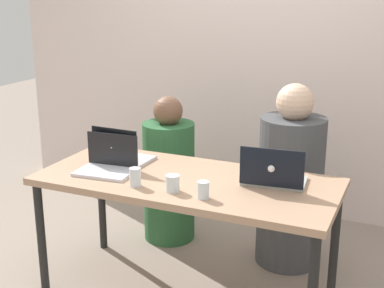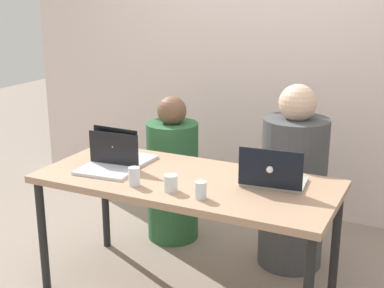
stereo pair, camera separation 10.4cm
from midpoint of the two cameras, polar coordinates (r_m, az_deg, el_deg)
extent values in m
cube|color=silver|center=(4.27, 9.34, 9.22)|extent=(4.50, 0.10, 2.50)
cube|color=tan|center=(3.00, 0.38, -4.03)|extent=(1.68, 0.74, 0.04)
cylinder|color=black|center=(3.31, -14.75, -9.58)|extent=(0.05, 0.05, 0.70)
cylinder|color=black|center=(3.76, -8.47, -5.90)|extent=(0.05, 0.05, 0.70)
cylinder|color=black|center=(3.22, 15.96, -10.43)|extent=(0.05, 0.05, 0.70)
cylinder|color=#2C6137|center=(3.84, -1.30, -4.00)|extent=(0.39, 0.39, 0.86)
sphere|color=brown|center=(3.69, -1.35, 3.55)|extent=(0.20, 0.20, 0.20)
cylinder|color=#444649|center=(3.53, 11.52, -5.15)|extent=(0.47, 0.47, 0.99)
sphere|color=beige|center=(3.36, 12.09, 4.29)|extent=(0.23, 0.23, 0.23)
cube|color=#AFB8B5|center=(2.96, 9.74, -3.98)|extent=(0.36, 0.26, 0.02)
cube|color=black|center=(2.81, 9.41, -2.63)|extent=(0.34, 0.04, 0.21)
sphere|color=white|center=(2.80, 9.36, -2.72)|extent=(0.04, 0.04, 0.04)
cube|color=silver|center=(3.11, -8.31, -2.90)|extent=(0.34, 0.23, 0.02)
cube|color=black|center=(3.17, -7.42, -0.49)|extent=(0.32, 0.04, 0.19)
sphere|color=white|center=(3.18, -7.30, -0.43)|extent=(0.03, 0.03, 0.03)
cube|color=silver|center=(3.32, -5.96, -1.54)|extent=(0.32, 0.24, 0.02)
cube|color=black|center=(3.19, -7.23, -0.15)|extent=(0.31, 0.02, 0.21)
sphere|color=white|center=(3.18, -7.38, -0.21)|extent=(0.04, 0.04, 0.04)
cylinder|color=silver|center=(2.70, 2.04, -4.95)|extent=(0.06, 0.06, 0.09)
cylinder|color=silver|center=(2.71, 2.03, -5.34)|extent=(0.05, 0.05, 0.05)
cylinder|color=silver|center=(2.80, -1.21, -4.20)|extent=(0.07, 0.07, 0.09)
cylinder|color=silver|center=(2.80, -1.21, -4.58)|extent=(0.07, 0.07, 0.05)
cylinder|color=silver|center=(2.88, -5.16, -3.47)|extent=(0.06, 0.06, 0.10)
cylinder|color=silver|center=(2.89, -5.14, -3.90)|extent=(0.05, 0.05, 0.06)
camera|label=1|loc=(0.05, -89.00, 0.30)|focal=50.00mm
camera|label=2|loc=(0.05, 91.00, -0.30)|focal=50.00mm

